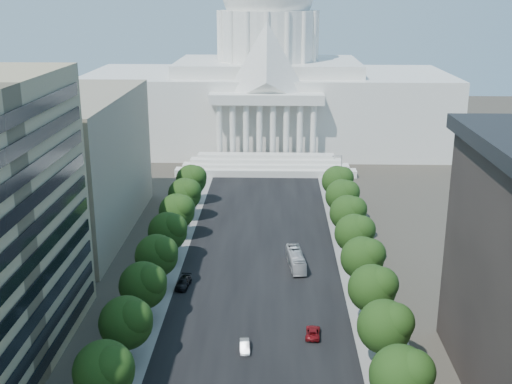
# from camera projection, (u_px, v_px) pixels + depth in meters

# --- Properties ---
(road_asphalt) EXTENTS (30.00, 260.00, 0.01)m
(road_asphalt) POSITION_uv_depth(u_px,v_px,m) (261.00, 250.00, 131.03)
(road_asphalt) COLOR black
(road_asphalt) RESTS_ON ground
(sidewalk_left) EXTENTS (8.00, 260.00, 0.02)m
(sidewalk_left) POSITION_uv_depth(u_px,v_px,m) (169.00, 249.00, 131.58)
(sidewalk_left) COLOR gray
(sidewalk_left) RESTS_ON ground
(sidewalk_right) EXTENTS (8.00, 260.00, 0.02)m
(sidewalk_right) POSITION_uv_depth(u_px,v_px,m) (354.00, 251.00, 130.48)
(sidewalk_right) COLOR gray
(sidewalk_right) RESTS_ON ground
(capitol) EXTENTS (120.00, 56.00, 73.00)m
(capitol) POSITION_uv_depth(u_px,v_px,m) (268.00, 87.00, 215.70)
(capitol) COLOR white
(capitol) RESTS_ON ground
(office_block_left_far) EXTENTS (38.00, 52.00, 30.00)m
(office_block_left_far) POSITION_uv_depth(u_px,v_px,m) (39.00, 165.00, 137.52)
(office_block_left_far) COLOR gray
(office_block_left_far) RESTS_ON ground
(tree_l_c) EXTENTS (7.79, 7.60, 9.97)m
(tree_l_c) POSITION_uv_depth(u_px,v_px,m) (106.00, 370.00, 77.88)
(tree_l_c) COLOR #33261C
(tree_l_c) RESTS_ON ground
(tree_l_d) EXTENTS (7.79, 7.60, 9.97)m
(tree_l_d) POSITION_uv_depth(u_px,v_px,m) (128.00, 321.00, 89.34)
(tree_l_d) COLOR #33261C
(tree_l_d) RESTS_ON ground
(tree_l_e) EXTENTS (7.79, 7.60, 9.97)m
(tree_l_e) POSITION_uv_depth(u_px,v_px,m) (145.00, 284.00, 100.80)
(tree_l_e) COLOR #33261C
(tree_l_e) RESTS_ON ground
(tree_l_f) EXTENTS (7.79, 7.60, 9.97)m
(tree_l_f) POSITION_uv_depth(u_px,v_px,m) (158.00, 255.00, 112.26)
(tree_l_f) COLOR #33261C
(tree_l_f) RESTS_ON ground
(tree_l_g) EXTENTS (7.79, 7.60, 9.97)m
(tree_l_g) POSITION_uv_depth(u_px,v_px,m) (169.00, 230.00, 123.71)
(tree_l_g) COLOR #33261C
(tree_l_g) RESTS_ON ground
(tree_l_h) EXTENTS (7.79, 7.60, 9.97)m
(tree_l_h) POSITION_uv_depth(u_px,v_px,m) (178.00, 210.00, 135.17)
(tree_l_h) COLOR #33261C
(tree_l_h) RESTS_ON ground
(tree_l_i) EXTENTS (7.79, 7.60, 9.97)m
(tree_l_i) POSITION_uv_depth(u_px,v_px,m) (186.00, 193.00, 146.63)
(tree_l_i) COLOR #33261C
(tree_l_i) RESTS_ON ground
(tree_l_j) EXTENTS (7.79, 7.60, 9.97)m
(tree_l_j) POSITION_uv_depth(u_px,v_px,m) (192.00, 179.00, 158.09)
(tree_l_j) COLOR #33261C
(tree_l_j) RESTS_ON ground
(tree_r_c) EXTENTS (7.79, 7.60, 9.97)m
(tree_r_c) POSITION_uv_depth(u_px,v_px,m) (404.00, 375.00, 76.84)
(tree_r_c) COLOR #33261C
(tree_r_c) RESTS_ON ground
(tree_r_d) EXTENTS (7.79, 7.60, 9.97)m
(tree_r_d) POSITION_uv_depth(u_px,v_px,m) (387.00, 325.00, 88.30)
(tree_r_d) COLOR #33261C
(tree_r_d) RESTS_ON ground
(tree_r_e) EXTENTS (7.79, 7.60, 9.97)m
(tree_r_e) POSITION_uv_depth(u_px,v_px,m) (374.00, 287.00, 99.76)
(tree_r_e) COLOR #33261C
(tree_r_e) RESTS_ON ground
(tree_r_f) EXTENTS (7.79, 7.60, 9.97)m
(tree_r_f) POSITION_uv_depth(u_px,v_px,m) (364.00, 257.00, 111.22)
(tree_r_f) COLOR #33261C
(tree_r_f) RESTS_ON ground
(tree_r_g) EXTENTS (7.79, 7.60, 9.97)m
(tree_r_g) POSITION_uv_depth(u_px,v_px,m) (356.00, 232.00, 122.67)
(tree_r_g) COLOR #33261C
(tree_r_g) RESTS_ON ground
(tree_r_h) EXTENTS (7.79, 7.60, 9.97)m
(tree_r_h) POSITION_uv_depth(u_px,v_px,m) (349.00, 212.00, 134.13)
(tree_r_h) COLOR #33261C
(tree_r_h) RESTS_ON ground
(tree_r_i) EXTENTS (7.79, 7.60, 9.97)m
(tree_r_i) POSITION_uv_depth(u_px,v_px,m) (344.00, 195.00, 145.59)
(tree_r_i) COLOR #33261C
(tree_r_i) RESTS_ON ground
(tree_r_j) EXTENTS (7.79, 7.60, 9.97)m
(tree_r_j) POSITION_uv_depth(u_px,v_px,m) (339.00, 180.00, 157.04)
(tree_r_j) COLOR #33261C
(tree_r_j) RESTS_ON ground
(streetlight_b) EXTENTS (2.61, 0.44, 9.00)m
(streetlight_b) POSITION_uv_depth(u_px,v_px,m) (418.00, 383.00, 76.22)
(streetlight_b) COLOR gray
(streetlight_b) RESTS_ON ground
(streetlight_c) EXTENTS (2.61, 0.44, 9.00)m
(streetlight_c) POSITION_uv_depth(u_px,v_px,m) (384.00, 291.00, 100.09)
(streetlight_c) COLOR gray
(streetlight_c) RESTS_ON ground
(streetlight_d) EXTENTS (2.61, 0.44, 9.00)m
(streetlight_d) POSITION_uv_depth(u_px,v_px,m) (363.00, 233.00, 123.95)
(streetlight_d) COLOR gray
(streetlight_d) RESTS_ON ground
(streetlight_e) EXTENTS (2.61, 0.44, 9.00)m
(streetlight_e) POSITION_uv_depth(u_px,v_px,m) (349.00, 195.00, 147.82)
(streetlight_e) COLOR gray
(streetlight_e) RESTS_ON ground
(streetlight_f) EXTENTS (2.61, 0.44, 9.00)m
(streetlight_f) POSITION_uv_depth(u_px,v_px,m) (339.00, 167.00, 171.69)
(streetlight_f) COLOR gray
(streetlight_f) RESTS_ON ground
(car_silver) EXTENTS (1.66, 3.99, 1.29)m
(car_silver) POSITION_uv_depth(u_px,v_px,m) (245.00, 346.00, 94.10)
(car_silver) COLOR #AEB1B6
(car_silver) RESTS_ON ground
(car_red) EXTENTS (2.56, 4.84, 1.30)m
(car_red) POSITION_uv_depth(u_px,v_px,m) (313.00, 332.00, 97.94)
(car_red) COLOR maroon
(car_red) RESTS_ON ground
(car_dark_b) EXTENTS (2.72, 5.53, 1.55)m
(car_dark_b) POSITION_uv_depth(u_px,v_px,m) (183.00, 283.00, 114.44)
(car_dark_b) COLOR black
(car_dark_b) RESTS_ON ground
(city_bus) EXTENTS (3.72, 11.02, 3.01)m
(city_bus) POSITION_uv_depth(u_px,v_px,m) (296.00, 260.00, 122.63)
(city_bus) COLOR silver
(city_bus) RESTS_ON ground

